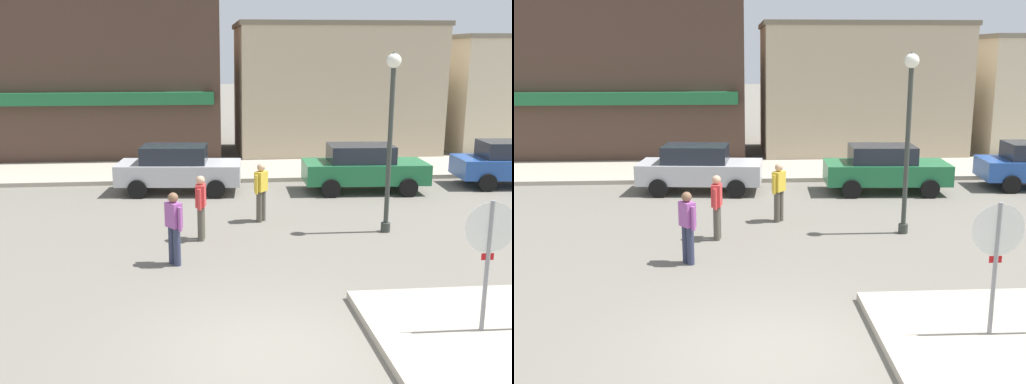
{
  "view_description": "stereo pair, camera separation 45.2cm",
  "coord_description": "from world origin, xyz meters",
  "views": [
    {
      "loc": [
        -1.04,
        -8.3,
        4.51
      ],
      "look_at": [
        0.2,
        4.5,
        1.5
      ],
      "focal_mm": 42.0,
      "sensor_mm": 36.0,
      "label": 1
    },
    {
      "loc": [
        -0.59,
        -8.34,
        4.51
      ],
      "look_at": [
        0.2,
        4.5,
        1.5
      ],
      "focal_mm": 42.0,
      "sensor_mm": 36.0,
      "label": 2
    }
  ],
  "objects": [
    {
      "name": "building_storefront_left_mid",
      "position": [
        13.23,
        19.68,
        2.65
      ],
      "size": [
        5.6,
        6.22,
        5.29
      ],
      "color": "beige",
      "rests_on": "ground"
    },
    {
      "name": "parked_car_nearest",
      "position": [
        -1.72,
        11.1,
        0.81
      ],
      "size": [
        4.14,
        2.16,
        1.56
      ],
      "color": "#B7B7BC",
      "rests_on": "ground"
    },
    {
      "name": "pedestrian_crossing_near",
      "position": [
        -1.02,
        5.87,
        0.87
      ],
      "size": [
        0.27,
        0.56,
        1.61
      ],
      "color": "#4C473D",
      "rests_on": "ground"
    },
    {
      "name": "building_storefront_left_near",
      "position": [
        5.09,
        18.75,
        2.89
      ],
      "size": [
        8.82,
        5.36,
        5.77
      ],
      "color": "tan",
      "rests_on": "ground"
    },
    {
      "name": "pedestrian_kerb_side",
      "position": [
        0.62,
        7.37,
        0.87
      ],
      "size": [
        0.41,
        0.49,
        1.61
      ],
      "color": "#4C473D",
      "rests_on": "ground"
    },
    {
      "name": "building_corner_shop",
      "position": [
        -5.61,
        20.08,
        3.85
      ],
      "size": [
        11.32,
        7.96,
        7.7
      ],
      "color": "#473328",
      "rests_on": "ground"
    },
    {
      "name": "stop_sign",
      "position": [
        3.43,
        0.18,
        1.52
      ],
      "size": [
        0.82,
        0.07,
        2.3
      ],
      "color": "gray",
      "rests_on": "ground"
    },
    {
      "name": "parked_car_second",
      "position": [
        4.36,
        10.66,
        0.81
      ],
      "size": [
        4.08,
        2.04,
        1.56
      ],
      "color": "#1E6B3D",
      "rests_on": "ground"
    },
    {
      "name": "lamp_post",
      "position": [
        3.71,
        6.09,
        2.96
      ],
      "size": [
        0.36,
        0.36,
        4.54
      ],
      "color": "#333833",
      "rests_on": "ground"
    },
    {
      "name": "kerb_far",
      "position": [
        0.0,
        14.35,
        0.07
      ],
      "size": [
        80.0,
        4.0,
        0.15
      ],
      "primitive_type": "cube",
      "color": "#A89E8C",
      "rests_on": "ground"
    },
    {
      "name": "ground_plane",
      "position": [
        0.0,
        0.0,
        0.0
      ],
      "size": [
        160.0,
        160.0,
        0.0
      ],
      "primitive_type": "plane",
      "color": "#6B665B"
    },
    {
      "name": "pedestrian_crossing_far",
      "position": [
        -1.61,
        4.15,
        0.87
      ],
      "size": [
        0.4,
        0.49,
        1.61
      ],
      "color": "#2D334C",
      "rests_on": "ground"
    }
  ]
}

